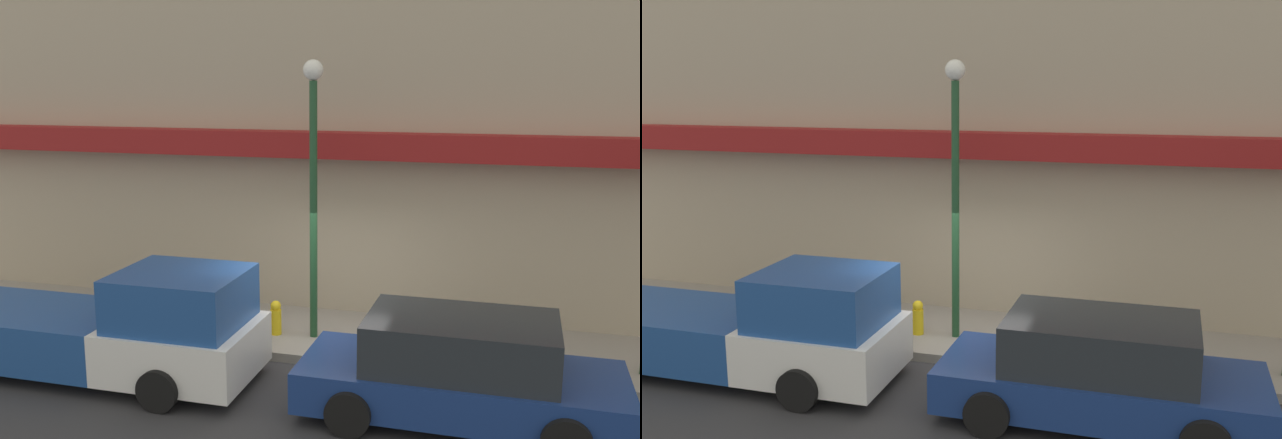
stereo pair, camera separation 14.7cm
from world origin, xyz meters
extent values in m
plane|color=#2D2D30|center=(0.00, 0.00, 0.00)|extent=(80.00, 80.00, 0.00)
cube|color=gray|center=(0.00, 1.29, 0.08)|extent=(36.00, 2.59, 0.16)
cube|color=tan|center=(0.00, 4.09, 5.20)|extent=(19.80, 3.00, 10.39)
cube|color=maroon|center=(0.00, 2.29, 3.59)|extent=(18.22, 0.60, 0.50)
cube|color=white|center=(-1.68, -1.29, 0.62)|extent=(2.31, 1.91, 0.82)
cube|color=#1E478C|center=(-1.68, -1.29, 1.46)|extent=(1.96, 1.76, 0.85)
cube|color=#1E478C|center=(-4.56, -1.29, 0.62)|extent=(3.46, 1.91, 0.82)
cylinder|color=black|center=(-1.62, -0.34, 0.32)|extent=(0.65, 0.22, 0.65)
cylinder|color=black|center=(-1.62, -2.25, 0.32)|extent=(0.65, 0.22, 0.65)
cylinder|color=black|center=(-5.19, -0.34, 0.32)|extent=(0.65, 0.22, 0.65)
cube|color=navy|center=(2.68, -1.29, 0.50)|extent=(4.59, 1.83, 0.60)
cube|color=#23282D|center=(2.68, -1.29, 1.17)|extent=(2.66, 1.65, 0.74)
cylinder|color=black|center=(4.10, -0.38, 0.32)|extent=(0.65, 0.22, 0.65)
cylinder|color=black|center=(1.26, -0.38, 0.32)|extent=(0.65, 0.22, 0.65)
cylinder|color=black|center=(1.26, -2.21, 0.32)|extent=(0.65, 0.22, 0.65)
cylinder|color=yellow|center=(-0.89, 0.90, 0.40)|extent=(0.21, 0.21, 0.48)
sphere|color=yellow|center=(-0.89, 0.90, 0.71)|extent=(0.20, 0.20, 0.20)
cylinder|color=#1E4728|center=(-0.17, 0.98, 2.49)|extent=(0.14, 0.14, 4.66)
sphere|color=silver|center=(-0.17, 0.98, 5.00)|extent=(0.36, 0.36, 0.36)
camera|label=1|loc=(3.38, -11.05, 4.82)|focal=40.00mm
camera|label=2|loc=(3.52, -11.01, 4.82)|focal=40.00mm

